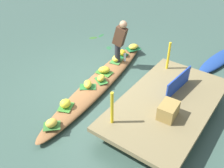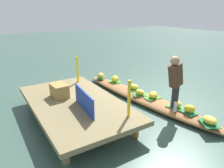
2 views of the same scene
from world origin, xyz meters
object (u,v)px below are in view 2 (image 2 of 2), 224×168
banana_bunch_3 (134,87)px  banana_bunch_7 (140,92)px  banana_bunch_2 (101,75)px  banana_bunch_0 (176,104)px  banana_bunch_4 (153,95)px  vendor_person (175,79)px  banana_bunch_1 (115,79)px  market_banner (84,101)px  banana_bunch_6 (190,109)px  produce_crate (59,91)px  water_bottle (175,107)px  banana_bunch_5 (210,120)px  vendor_boat (143,98)px

banana_bunch_3 → banana_bunch_7: banana_bunch_3 is taller
banana_bunch_2 → banana_bunch_0: bearing=-172.0°
banana_bunch_4 → banana_bunch_7: 0.37m
vendor_person → banana_bunch_1: bearing=3.0°
vendor_person → market_banner: bearing=73.9°
banana_bunch_7 → banana_bunch_6: bearing=-168.5°
banana_bunch_6 → produce_crate: size_ratio=0.54×
vendor_person → water_bottle: bearing=151.6°
vendor_person → market_banner: size_ratio=1.24×
market_banner → vendor_person: bearing=-101.1°
banana_bunch_0 → banana_bunch_5: 0.89m
banana_bunch_4 → banana_bunch_5: banana_bunch_4 is taller
banana_bunch_1 → banana_bunch_3: bearing=-174.4°
banana_bunch_6 → market_banner: 2.35m
banana_bunch_0 → banana_bunch_6: size_ratio=1.14×
vendor_boat → banana_bunch_7: size_ratio=18.37×
banana_bunch_0 → banana_bunch_4: 0.69m
banana_bunch_3 → banana_bunch_6: size_ratio=1.18×
banana_bunch_2 → banana_bunch_7: 1.87m
banana_bunch_2 → produce_crate: 2.36m
vendor_boat → market_banner: 2.04m
banana_bunch_0 → banana_bunch_4: size_ratio=0.91×
banana_bunch_1 → vendor_person: vendor_person is taller
banana_bunch_1 → vendor_person: 2.37m
market_banner → banana_bunch_0: bearing=-100.4°
vendor_boat → banana_bunch_5: bearing=177.8°
banana_bunch_1 → banana_bunch_4: (-1.61, -0.14, -0.01)m
banana_bunch_0 → banana_bunch_1: (2.29, 0.22, 0.01)m
banana_bunch_4 → banana_bunch_5: size_ratio=1.00×
vendor_boat → banana_bunch_1: bearing=-4.2°
banana_bunch_0 → vendor_person: 0.63m
banana_bunch_3 → water_bottle: size_ratio=1.26×
banana_bunch_1 → banana_bunch_7: (-1.27, 0.02, -0.02)m
produce_crate → banana_bunch_3: bearing=-91.8°
banana_bunch_5 → vendor_boat: bearing=4.7°
banana_bunch_5 → banana_bunch_2: bearing=6.0°
vendor_boat → produce_crate: produce_crate is taller
vendor_boat → banana_bunch_1: 1.31m
banana_bunch_5 → produce_crate: size_ratio=0.69×
banana_bunch_5 → water_bottle: water_bottle is taller
banana_bunch_3 → banana_bunch_6: bearing=-174.2°
water_bottle → market_banner: 2.06m
banana_bunch_0 → market_banner: 2.19m
banana_bunch_4 → vendor_person: 0.92m
market_banner → banana_bunch_1: bearing=-42.3°
banana_bunch_5 → vendor_person: (0.89, 0.10, 0.63)m
banana_bunch_5 → banana_bunch_6: banana_bunch_6 is taller
banana_bunch_2 → water_bottle: size_ratio=1.10×
banana_bunch_1 → banana_bunch_5: 3.19m
vendor_boat → banana_bunch_0: 1.03m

